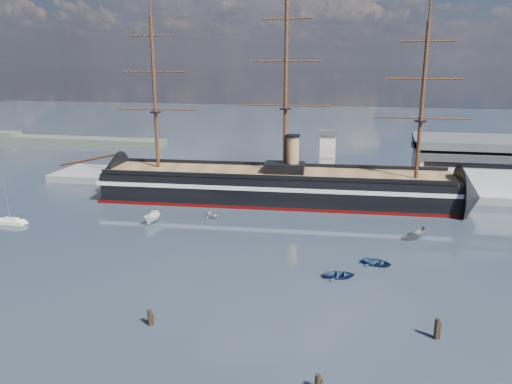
# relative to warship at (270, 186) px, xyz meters

# --- Properties ---
(ground) EXTENTS (600.00, 600.00, 0.00)m
(ground) POSITION_rel_warship_xyz_m (10.66, -20.00, -4.04)
(ground) COLOR #242E39
(ground) RESTS_ON ground
(quay) EXTENTS (180.00, 18.00, 2.00)m
(quay) POSITION_rel_warship_xyz_m (20.66, 16.00, -4.04)
(quay) COLOR slate
(quay) RESTS_ON ground
(quay_tower) EXTENTS (5.00, 5.00, 15.00)m
(quay_tower) POSITION_rel_warship_xyz_m (13.66, 13.00, 5.72)
(quay_tower) COLOR silver
(quay_tower) RESTS_ON ground
(shoreline) EXTENTS (120.00, 10.00, 4.00)m
(shoreline) POSITION_rel_warship_xyz_m (-128.57, 75.00, -2.59)
(shoreline) COLOR #3F4C38
(shoreline) RESTS_ON ground
(warship) EXTENTS (113.31, 21.21, 53.94)m
(warship) POSITION_rel_warship_xyz_m (0.00, 0.00, 0.00)
(warship) COLOR black
(warship) RESTS_ON ground
(sailboat) EXTENTS (6.50, 2.32, 10.21)m
(sailboat) POSITION_rel_warship_xyz_m (-53.07, -29.97, -3.39)
(sailboat) COLOR white
(sailboat) RESTS_ON ground
(motorboat_a) EXTENTS (7.46, 3.02, 2.94)m
(motorboat_a) POSITION_rel_warship_xyz_m (-22.57, -23.00, -4.04)
(motorboat_a) COLOR white
(motorboat_a) RESTS_ON ground
(motorboat_b) EXTENTS (1.87, 3.44, 1.52)m
(motorboat_b) POSITION_rel_warship_xyz_m (19.69, -43.95, -4.04)
(motorboat_b) COLOR navy
(motorboat_b) RESTS_ON ground
(motorboat_c) EXTENTS (6.83, 5.49, 2.62)m
(motorboat_c) POSITION_rel_warship_xyz_m (34.40, -21.77, -4.04)
(motorboat_c) COLOR slate
(motorboat_c) RESTS_ON ground
(motorboat_d) EXTENTS (6.09, 6.04, 2.19)m
(motorboat_d) POSITION_rel_warship_xyz_m (-10.64, -16.60, -4.04)
(motorboat_d) COLOR silver
(motorboat_d) RESTS_ON ground
(motorboat_e) EXTENTS (2.21, 3.54, 1.54)m
(motorboat_e) POSITION_rel_warship_xyz_m (26.00, -37.30, -4.04)
(motorboat_e) COLOR navy
(motorboat_e) RESTS_ON ground
(piling_near_left) EXTENTS (0.64, 0.64, 2.98)m
(piling_near_left) POSITION_rel_warship_xyz_m (-5.23, -64.85, -4.04)
(piling_near_left) COLOR black
(piling_near_left) RESTS_ON ground
(piling_near_right) EXTENTS (0.64, 0.64, 3.65)m
(piling_near_right) POSITION_rel_warship_xyz_m (32.86, -60.65, -4.04)
(piling_near_right) COLOR black
(piling_near_right) RESTS_ON ground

